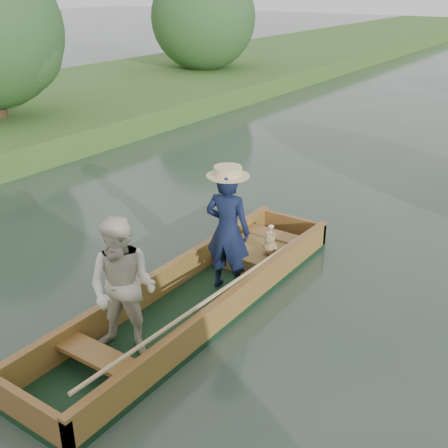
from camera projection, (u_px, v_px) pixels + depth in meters
The scene contains 3 objects.
ground at pixel (196, 310), 6.93m from camera, with size 120.00×120.00×0.00m, color #283D30.
trees_far at pixel (342, 38), 13.43m from camera, with size 23.04×13.74×4.45m.
punt at pixel (188, 277), 6.61m from camera, with size 1.12×5.00×1.70m.
Camera 1 is at (3.65, -4.67, 3.77)m, focal length 45.00 mm.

